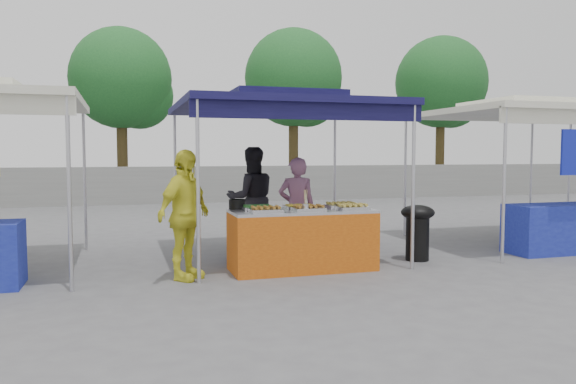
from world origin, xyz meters
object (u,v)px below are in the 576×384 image
object	(u,v)px
helper_man	(251,199)
customer_person	(184,215)
wok_burner	(418,227)
cooking_pot	(237,204)
vendor_woman	(297,208)
vendor_table	(302,240)

from	to	relation	value
helper_man	customer_person	size ratio (longest dim) A/B	1.03
wok_burner	helper_man	xyz separation A→B (m)	(-2.21, 1.65, 0.36)
cooking_pot	vendor_woman	xyz separation A→B (m)	(1.05, 0.53, -0.13)
vendor_table	wok_burner	bearing A→B (deg)	5.13
vendor_woman	vendor_table	bearing A→B (deg)	90.54
vendor_table	customer_person	distance (m)	1.70
vendor_woman	customer_person	xyz separation A→B (m)	(-1.84, -1.01, 0.06)
vendor_table	helper_man	distance (m)	1.90
vendor_table	wok_burner	xyz separation A→B (m)	(1.91, 0.17, 0.08)
helper_man	customer_person	bearing A→B (deg)	56.04
cooking_pot	helper_man	world-z (taller)	helper_man
vendor_table	cooking_pot	bearing A→B (deg)	157.48
vendor_table	vendor_woman	world-z (taller)	vendor_woman
vendor_table	wok_burner	size ratio (longest dim) A/B	2.33
vendor_table	cooking_pot	world-z (taller)	cooking_pot
cooking_pot	helper_man	bearing A→B (deg)	69.65
helper_man	wok_burner	bearing A→B (deg)	143.67
vendor_table	vendor_woman	bearing A→B (deg)	77.39
wok_burner	vendor_woman	xyz separation A→B (m)	(-1.71, 0.71, 0.28)
vendor_table	customer_person	size ratio (longest dim) A/B	1.19
cooking_pot	vendor_woman	bearing A→B (deg)	26.71
wok_burner	customer_person	world-z (taller)	customer_person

